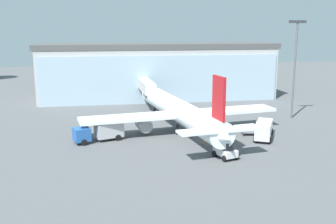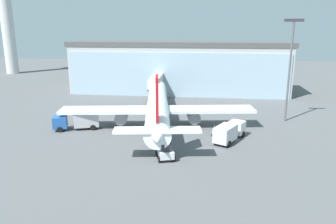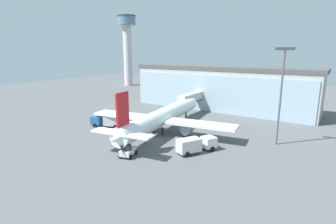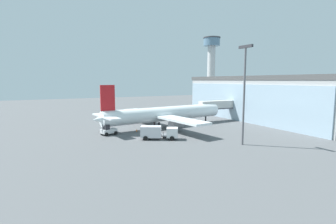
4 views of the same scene
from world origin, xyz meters
name	(u,v)px [view 3 (image 3 of 4)]	position (x,y,z in m)	size (l,w,h in m)	color
ground	(154,140)	(0.00, 0.00, 0.00)	(240.00, 240.00, 0.00)	#545659
terminal_building	(221,87)	(0.00, 35.34, 6.46)	(55.29, 14.13, 12.93)	#AAAAAA
jet_bridge	(193,98)	(-4.34, 25.29, 4.42)	(2.34, 14.18, 5.79)	beige
control_tower	(127,42)	(-62.41, 64.40, 22.18)	(9.30, 9.30, 34.84)	silver
apron_light_mast	(281,88)	(20.96, 10.26, 10.62)	(3.20, 0.40, 17.79)	#59595E
airplane	(162,117)	(-1.57, 5.22, 3.30)	(32.58, 36.74, 10.68)	white
catering_truck	(108,121)	(-14.39, 1.73, 1.47)	(7.62, 4.35, 2.65)	#2659A5
fuel_truck	(196,144)	(10.00, -1.65, 1.47)	(5.43, 7.46, 2.65)	silver
baggage_cart	(196,145)	(8.91, 0.61, 0.50)	(3.08, 2.18, 1.50)	slate
pushback_tug	(128,151)	(1.33, -9.34, 0.97)	(2.90, 3.57, 2.30)	silver
safety_cone_nose	(147,142)	(0.28, -2.54, 0.28)	(0.36, 0.36, 0.55)	orange
safety_cone_wingtip	(115,124)	(-13.83, 3.43, 0.28)	(0.36, 0.36, 0.55)	orange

